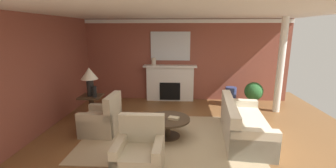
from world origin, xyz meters
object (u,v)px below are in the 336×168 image
at_px(sofa, 243,125).
at_px(coffee_table, 168,123).
at_px(armchair_facing_fireplace, 140,155).
at_px(side_table, 92,107).
at_px(vase_on_side_table, 94,92).
at_px(vase_tall_corner, 231,96).
at_px(fireplace, 170,84).
at_px(table_lamp, 89,76).
at_px(armchair_near_window, 102,121).
at_px(potted_plant, 254,93).
at_px(mantel_mirror, 170,46).
at_px(vase_mantel_left, 154,62).

relative_size(sofa, coffee_table, 2.17).
distance_m(armchair_facing_fireplace, side_table, 2.80).
xyz_separation_m(vase_on_side_table, vase_tall_corner, (3.85, 1.85, -0.56)).
relative_size(fireplace, side_table, 2.57).
xyz_separation_m(table_lamp, vase_on_side_table, (0.15, -0.12, -0.38)).
xyz_separation_m(armchair_near_window, vase_on_side_table, (-0.38, 0.61, 0.54)).
distance_m(armchair_near_window, vase_tall_corner, 4.25).
bearing_deg(coffee_table, fireplace, 92.05).
relative_size(armchair_facing_fireplace, coffee_table, 0.95).
bearing_deg(sofa, fireplace, 122.34).
height_order(table_lamp, vase_tall_corner, table_lamp).
bearing_deg(potted_plant, coffee_table, -139.56).
height_order(mantel_mirror, table_lamp, mantel_mirror).
height_order(armchair_near_window, vase_mantel_left, vase_mantel_left).
distance_m(mantel_mirror, potted_plant, 3.07).
relative_size(sofa, vase_on_side_table, 7.59).
bearing_deg(vase_mantel_left, armchair_near_window, -108.48).
relative_size(fireplace, mantel_mirror, 1.35).
bearing_deg(armchair_near_window, table_lamp, 125.88).
height_order(side_table, vase_tall_corner, side_table).
relative_size(fireplace, table_lamp, 2.40).
xyz_separation_m(table_lamp, vase_mantel_left, (1.44, 1.98, 0.13)).
distance_m(fireplace, side_table, 2.84).
height_order(side_table, potted_plant, potted_plant).
bearing_deg(potted_plant, table_lamp, -164.21).
bearing_deg(armchair_near_window, vase_on_side_table, 121.82).
bearing_deg(vase_mantel_left, side_table, -126.01).
relative_size(fireplace, armchair_facing_fireplace, 1.89).
distance_m(armchair_facing_fireplace, potted_plant, 4.57).
bearing_deg(sofa, coffee_table, -178.40).
bearing_deg(fireplace, table_lamp, -134.44).
height_order(mantel_mirror, vase_mantel_left, mantel_mirror).
xyz_separation_m(sofa, table_lamp, (-3.77, 0.79, 0.93)).
xyz_separation_m(side_table, table_lamp, (0.00, 0.00, 0.82)).
bearing_deg(fireplace, armchair_near_window, -117.81).
xyz_separation_m(table_lamp, vase_tall_corner, (4.00, 1.73, -0.94)).
bearing_deg(mantel_mirror, vase_tall_corner, -11.78).
bearing_deg(armchair_near_window, side_table, 125.88).
xyz_separation_m(armchair_facing_fireplace, vase_on_side_table, (-1.54, 2.10, 0.54)).
bearing_deg(vase_tall_corner, armchair_near_window, -144.67).
xyz_separation_m(vase_tall_corner, vase_mantel_left, (-2.56, 0.25, 1.07)).
distance_m(vase_on_side_table, potted_plant, 4.68).
distance_m(vase_tall_corner, potted_plant, 0.76).
distance_m(coffee_table, vase_on_side_table, 2.13).
bearing_deg(armchair_facing_fireplace, vase_tall_corner, 59.72).
xyz_separation_m(sofa, vase_on_side_table, (-3.62, 0.67, 0.55)).
xyz_separation_m(fireplace, vase_mantel_left, (-0.55, -0.05, 0.77)).
bearing_deg(sofa, vase_on_side_table, 169.47).
relative_size(coffee_table, vase_on_side_table, 3.50).
bearing_deg(sofa, vase_tall_corner, 84.79).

